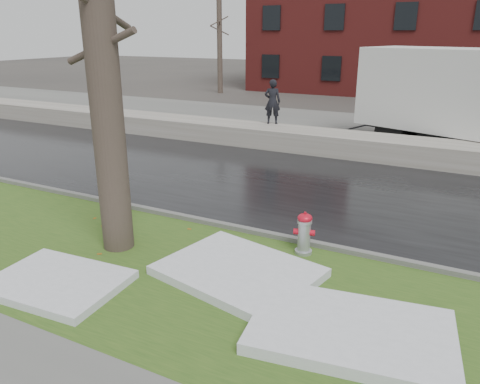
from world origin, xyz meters
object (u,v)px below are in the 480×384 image
at_px(tree, 101,51).
at_px(worker, 272,102).
at_px(fire_hydrant, 304,231).
at_px(box_truck, 477,100).

bearing_deg(tree, worker, 95.84).
height_order(fire_hydrant, box_truck, box_truck).
distance_m(tree, worker, 10.39).
distance_m(box_truck, worker, 7.14).
xyz_separation_m(fire_hydrant, worker, (-4.45, 8.69, 1.10)).
relative_size(tree, worker, 4.44).
distance_m(fire_hydrant, tree, 4.97).
bearing_deg(tree, fire_hydrant, 22.34).
distance_m(fire_hydrant, worker, 9.83).
distance_m(tree, box_truck, 13.12).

